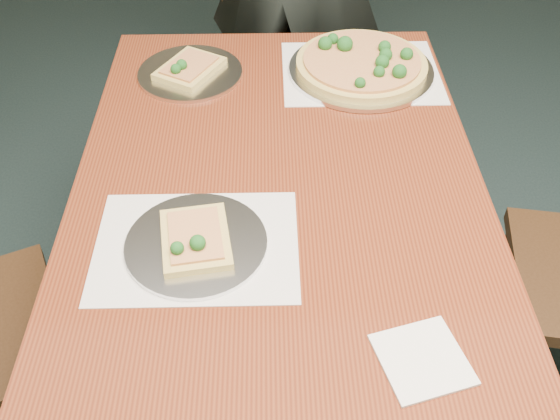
{
  "coord_description": "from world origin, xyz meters",
  "views": [
    {
      "loc": [
        -0.31,
        -0.28,
        1.66
      ],
      "look_at": [
        -0.29,
        0.65,
        0.75
      ],
      "focal_mm": 40.0,
      "sensor_mm": 36.0,
      "label": 1
    }
  ],
  "objects_px": {
    "pizza_pan": "(362,65)",
    "slice_plate_near": "(196,242)",
    "dining_table": "(280,240)",
    "slice_plate_far": "(190,71)",
    "chair_far": "(284,42)"
  },
  "relations": [
    {
      "from": "pizza_pan",
      "to": "slice_plate_near",
      "type": "relative_size",
      "value": 1.39
    },
    {
      "from": "slice_plate_near",
      "to": "pizza_pan",
      "type": "bearing_deg",
      "value": 57.68
    },
    {
      "from": "dining_table",
      "to": "slice_plate_far",
      "type": "relative_size",
      "value": 5.36
    },
    {
      "from": "dining_table",
      "to": "pizza_pan",
      "type": "relative_size",
      "value": 3.86
    },
    {
      "from": "slice_plate_far",
      "to": "dining_table",
      "type": "bearing_deg",
      "value": -66.42
    },
    {
      "from": "chair_far",
      "to": "slice_plate_near",
      "type": "bearing_deg",
      "value": -108.11
    },
    {
      "from": "chair_far",
      "to": "slice_plate_near",
      "type": "distance_m",
      "value": 1.26
    },
    {
      "from": "pizza_pan",
      "to": "slice_plate_near",
      "type": "xyz_separation_m",
      "value": [
        -0.4,
        -0.63,
        -0.01
      ]
    },
    {
      "from": "pizza_pan",
      "to": "slice_plate_far",
      "type": "distance_m",
      "value": 0.46
    },
    {
      "from": "chair_far",
      "to": "pizza_pan",
      "type": "relative_size",
      "value": 2.34
    },
    {
      "from": "dining_table",
      "to": "pizza_pan",
      "type": "bearing_deg",
      "value": 66.44
    },
    {
      "from": "chair_far",
      "to": "slice_plate_near",
      "type": "xyz_separation_m",
      "value": [
        -0.21,
        -1.22,
        0.25
      ]
    },
    {
      "from": "dining_table",
      "to": "slice_plate_near",
      "type": "relative_size",
      "value": 5.36
    },
    {
      "from": "pizza_pan",
      "to": "slice_plate_far",
      "type": "bearing_deg",
      "value": -179.85
    },
    {
      "from": "dining_table",
      "to": "pizza_pan",
      "type": "distance_m",
      "value": 0.59
    }
  ]
}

